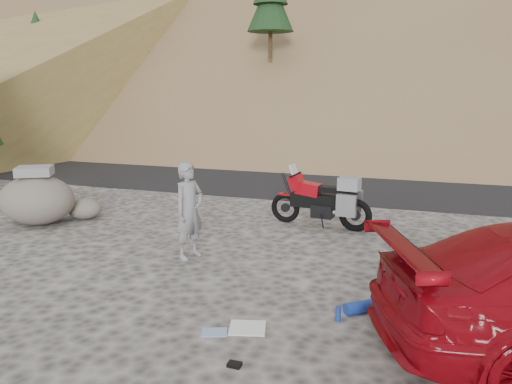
% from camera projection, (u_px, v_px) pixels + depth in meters
% --- Properties ---
extents(ground, '(140.00, 140.00, 0.00)m').
position_uv_depth(ground, '(254.00, 278.00, 8.11)').
color(ground, '#3D3A38').
rests_on(ground, ground).
extents(road, '(120.00, 7.00, 0.05)m').
position_uv_depth(road, '(341.00, 180.00, 16.45)').
color(road, black).
rests_on(road, ground).
extents(motorcycle, '(2.32, 0.83, 1.38)m').
position_uv_depth(motorcycle, '(325.00, 201.00, 10.91)').
color(motorcycle, black).
rests_on(motorcycle, ground).
extents(man, '(0.61, 0.74, 1.75)m').
position_uv_depth(man, '(191.00, 257.00, 9.09)').
color(man, gray).
rests_on(man, ground).
extents(boulder, '(2.06, 1.89, 1.29)m').
position_uv_depth(boulder, '(37.00, 199.00, 11.17)').
color(boulder, '#615B53').
rests_on(boulder, ground).
extents(small_rock, '(1.00, 0.95, 0.48)m').
position_uv_depth(small_rock, '(85.00, 209.00, 11.68)').
color(small_rock, '#615B53').
rests_on(small_rock, ground).
extents(gear_white_cloth, '(0.55, 0.52, 0.02)m').
position_uv_depth(gear_white_cloth, '(247.00, 328.00, 6.42)').
color(gear_white_cloth, white).
rests_on(gear_white_cloth, ground).
extents(gear_blue_mat, '(0.44, 0.40, 0.17)m').
position_uv_depth(gear_blue_mat, '(359.00, 307.00, 6.83)').
color(gear_blue_mat, navy).
rests_on(gear_blue_mat, ground).
extents(gear_bottle, '(0.09, 0.09, 0.20)m').
position_uv_depth(gear_bottle, '(338.00, 314.00, 6.61)').
color(gear_bottle, navy).
rests_on(gear_bottle, ground).
extents(gear_funnel, '(0.20, 0.20, 0.20)m').
position_uv_depth(gear_funnel, '(403.00, 344.00, 5.83)').
color(gear_funnel, '#A90E0B').
rests_on(gear_funnel, ground).
extents(gear_glove_a, '(0.15, 0.11, 0.04)m').
position_uv_depth(gear_glove_a, '(234.00, 365.00, 5.55)').
color(gear_glove_a, black).
rests_on(gear_glove_a, ground).
extents(gear_blue_cloth, '(0.38, 0.33, 0.01)m').
position_uv_depth(gear_blue_cloth, '(214.00, 332.00, 6.31)').
color(gear_blue_cloth, '#849DCC').
rests_on(gear_blue_cloth, ground).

